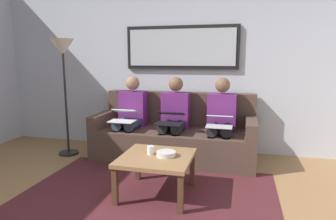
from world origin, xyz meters
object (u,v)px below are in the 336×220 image
at_px(couch, 175,135).
at_px(person_middle, 174,116).
at_px(framed_mirror, 181,47).
at_px(laptop_silver, 220,121).
at_px(laptop_black, 170,118).
at_px(standing_lamp, 63,60).
at_px(person_right, 131,114).
at_px(laptop_white, 124,115).
at_px(bowl, 166,154).
at_px(coffee_table, 156,161).
at_px(person_left, 221,118).
at_px(cup, 150,150).

height_order(couch, person_middle, person_middle).
bearing_deg(framed_mirror, laptop_silver, 132.15).
relative_size(laptop_black, standing_lamp, 0.22).
distance_m(person_right, laptop_white, 0.24).
distance_m(bowl, laptop_white, 1.23).
xyz_separation_m(laptop_black, person_right, (0.64, -0.24, -0.02)).
xyz_separation_m(bowl, laptop_silver, (-0.46, -0.88, 0.18)).
xyz_separation_m(person_middle, person_right, (0.64, 0.00, 0.00)).
xyz_separation_m(coffee_table, bowl, (-0.10, -0.01, 0.08)).
height_order(framed_mirror, laptop_black, framed_mirror).
height_order(bowl, person_left, person_left).
bearing_deg(laptop_silver, coffee_table, 58.07).
bearing_deg(laptop_white, person_left, -169.51).
distance_m(person_middle, standing_lamp, 1.74).
height_order(person_right, laptop_white, person_right).
xyz_separation_m(coffee_table, person_middle, (0.08, -1.15, 0.25)).
distance_m(cup, laptop_black, 0.90).
distance_m(laptop_black, laptop_white, 0.64).
distance_m(couch, cup, 1.20).
xyz_separation_m(person_left, standing_lamp, (2.19, 0.20, 0.76)).
bearing_deg(cup, laptop_white, -53.71).
height_order(framed_mirror, cup, framed_mirror).
height_order(coffee_table, person_right, person_right).
distance_m(cup, bowl, 0.17).
height_order(framed_mirror, person_right, framed_mirror).
bearing_deg(laptop_silver, couch, -26.48).
xyz_separation_m(bowl, person_middle, (0.18, -1.13, 0.17)).
relative_size(framed_mirror, laptop_silver, 5.17).
distance_m(coffee_table, cup, 0.12).
bearing_deg(person_middle, person_left, 180.00).
bearing_deg(laptop_white, person_middle, -159.67).
bearing_deg(laptop_black, bowl, 101.27).
bearing_deg(couch, person_right, 6.13).
distance_m(person_middle, laptop_white, 0.68).
bearing_deg(laptop_white, cup, 126.29).
height_order(laptop_silver, person_middle, person_middle).
bearing_deg(framed_mirror, couch, 90.00).
xyz_separation_m(person_middle, standing_lamp, (1.55, 0.20, 0.76)).
distance_m(couch, bowl, 1.22).
bearing_deg(person_middle, couch, -90.00).
relative_size(couch, person_middle, 1.93).
relative_size(cup, bowl, 0.46).
xyz_separation_m(cup, laptop_white, (0.65, -0.88, 0.17)).
height_order(coffee_table, cup, cup).
bearing_deg(person_right, couch, -173.87).
xyz_separation_m(person_left, laptop_black, (0.64, 0.24, 0.02)).
bearing_deg(framed_mirror, person_right, 35.53).
relative_size(bowl, person_middle, 0.17).
bearing_deg(person_left, person_middle, 0.00).
distance_m(person_left, laptop_white, 1.30).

